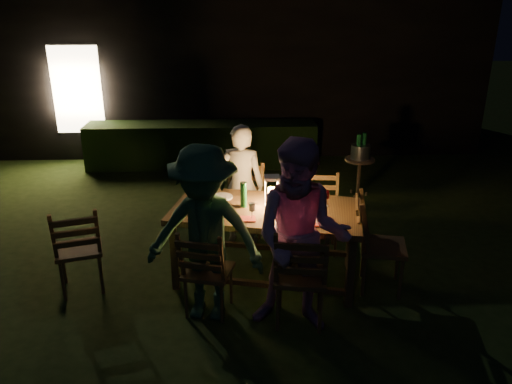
{
  "coord_description": "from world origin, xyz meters",
  "views": [
    {
      "loc": [
        0.1,
        -5.25,
        2.93
      ],
      "look_at": [
        0.33,
        -0.1,
        0.93
      ],
      "focal_mm": 35.0,
      "sensor_mm": 36.0,
      "label": 1
    }
  ],
  "objects_px": {
    "person_opp_left": "(205,235)",
    "bottle_bucket_a": "(358,149)",
    "chair_far_right": "(320,228)",
    "chair_spare": "(81,264)",
    "chair_end": "(380,260)",
    "bottle_bucket_b": "(363,148)",
    "person_opp_right": "(301,238)",
    "ice_bucket": "(361,152)",
    "dining_table": "(266,216)",
    "chair_far_left": "(241,220)",
    "chair_near_left": "(208,286)",
    "person_house_side": "(241,185)",
    "chair_near_right": "(300,292)",
    "side_table": "(360,163)",
    "bottle_table": "(244,195)",
    "lantern": "(272,193)"
  },
  "relations": [
    {
      "from": "person_opp_left",
      "to": "bottle_bucket_a",
      "type": "height_order",
      "value": "person_opp_left"
    },
    {
      "from": "chair_far_right",
      "to": "chair_spare",
      "type": "bearing_deg",
      "value": 22.85
    },
    {
      "from": "chair_end",
      "to": "bottle_bucket_b",
      "type": "height_order",
      "value": "chair_end"
    },
    {
      "from": "chair_spare",
      "to": "person_opp_right",
      "type": "bearing_deg",
      "value": -34.13
    },
    {
      "from": "ice_bucket",
      "to": "bottle_bucket_a",
      "type": "height_order",
      "value": "bottle_bucket_a"
    },
    {
      "from": "dining_table",
      "to": "chair_far_left",
      "type": "height_order",
      "value": "chair_far_left"
    },
    {
      "from": "chair_near_left",
      "to": "dining_table",
      "type": "bearing_deg",
      "value": 61.91
    },
    {
      "from": "chair_spare",
      "to": "ice_bucket",
      "type": "xyz_separation_m",
      "value": [
        3.6,
        2.59,
        0.41
      ]
    },
    {
      "from": "person_opp_right",
      "to": "bottle_bucket_b",
      "type": "relative_size",
      "value": 5.77
    },
    {
      "from": "person_house_side",
      "to": "chair_near_left",
      "type": "bearing_deg",
      "value": 89.97
    },
    {
      "from": "chair_near_right",
      "to": "side_table",
      "type": "xyz_separation_m",
      "value": [
        1.35,
        3.27,
        0.22
      ]
    },
    {
      "from": "bottle_table",
      "to": "bottle_bucket_a",
      "type": "relative_size",
      "value": 0.88
    },
    {
      "from": "lantern",
      "to": "ice_bucket",
      "type": "bearing_deg",
      "value": 56.77
    },
    {
      "from": "dining_table",
      "to": "bottle_bucket_a",
      "type": "bearing_deg",
      "value": 69.67
    },
    {
      "from": "chair_near_right",
      "to": "bottle_table",
      "type": "height_order",
      "value": "bottle_table"
    },
    {
      "from": "chair_near_left",
      "to": "chair_spare",
      "type": "bearing_deg",
      "value": 176.22
    },
    {
      "from": "chair_end",
      "to": "side_table",
      "type": "relative_size",
      "value": 1.76
    },
    {
      "from": "chair_far_left",
      "to": "ice_bucket",
      "type": "xyz_separation_m",
      "value": [
        1.88,
        1.56,
        0.41
      ]
    },
    {
      "from": "person_opp_right",
      "to": "chair_near_left",
      "type": "bearing_deg",
      "value": 176.85
    },
    {
      "from": "bottle_bucket_a",
      "to": "chair_end",
      "type": "bearing_deg",
      "value": -97.94
    },
    {
      "from": "person_opp_right",
      "to": "bottle_bucket_a",
      "type": "bearing_deg",
      "value": 81.24
    },
    {
      "from": "dining_table",
      "to": "person_opp_left",
      "type": "bearing_deg",
      "value": -118.76
    },
    {
      "from": "bottle_bucket_a",
      "to": "person_house_side",
      "type": "bearing_deg",
      "value": -141.03
    },
    {
      "from": "dining_table",
      "to": "chair_far_right",
      "type": "relative_size",
      "value": 2.23
    },
    {
      "from": "chair_near_left",
      "to": "lantern",
      "type": "relative_size",
      "value": 2.82
    },
    {
      "from": "chair_near_right",
      "to": "chair_far_right",
      "type": "xyz_separation_m",
      "value": [
        0.44,
        1.48,
        -0.03
      ]
    },
    {
      "from": "chair_far_left",
      "to": "chair_far_right",
      "type": "height_order",
      "value": "chair_far_left"
    },
    {
      "from": "chair_end",
      "to": "chair_spare",
      "type": "distance_m",
      "value": 3.18
    },
    {
      "from": "lantern",
      "to": "chair_near_right",
      "type": "bearing_deg",
      "value": -77.07
    },
    {
      "from": "chair_spare",
      "to": "bottle_bucket_a",
      "type": "distance_m",
      "value": 4.39
    },
    {
      "from": "lantern",
      "to": "bottle_table",
      "type": "distance_m",
      "value": 0.3
    },
    {
      "from": "side_table",
      "to": "person_house_side",
      "type": "bearing_deg",
      "value": -141.04
    },
    {
      "from": "chair_far_left",
      "to": "bottle_bucket_a",
      "type": "height_order",
      "value": "chair_far_left"
    },
    {
      "from": "person_house_side",
      "to": "side_table",
      "type": "distance_m",
      "value": 2.41
    },
    {
      "from": "bottle_table",
      "to": "chair_near_right",
      "type": "bearing_deg",
      "value": -60.85
    },
    {
      "from": "dining_table",
      "to": "person_house_side",
      "type": "relative_size",
      "value": 1.41
    },
    {
      "from": "chair_near_left",
      "to": "bottle_bucket_b",
      "type": "bearing_deg",
      "value": 69.02
    },
    {
      "from": "person_opp_left",
      "to": "bottle_bucket_a",
      "type": "relative_size",
      "value": 5.46
    },
    {
      "from": "lantern",
      "to": "chair_end",
      "type": "bearing_deg",
      "value": -15.54
    },
    {
      "from": "chair_far_right",
      "to": "bottle_bucket_b",
      "type": "relative_size",
      "value": 3.06
    },
    {
      "from": "chair_far_left",
      "to": "lantern",
      "type": "height_order",
      "value": "lantern"
    },
    {
      "from": "person_opp_right",
      "to": "side_table",
      "type": "height_order",
      "value": "person_opp_right"
    },
    {
      "from": "lantern",
      "to": "bottle_bucket_a",
      "type": "bearing_deg",
      "value": 57.18
    },
    {
      "from": "chair_spare",
      "to": "dining_table",
      "type": "bearing_deg",
      "value": -11.08
    },
    {
      "from": "chair_end",
      "to": "lantern",
      "type": "xyz_separation_m",
      "value": [
        -1.14,
        0.32,
        0.66
      ]
    },
    {
      "from": "bottle_table",
      "to": "ice_bucket",
      "type": "distance_m",
      "value": 3.01
    },
    {
      "from": "person_opp_left",
      "to": "person_house_side",
      "type": "bearing_deg",
      "value": 90.0
    },
    {
      "from": "chair_near_right",
      "to": "side_table",
      "type": "height_order",
      "value": "chair_near_right"
    },
    {
      "from": "side_table",
      "to": "bottle_bucket_b",
      "type": "xyz_separation_m",
      "value": [
        0.05,
        0.04,
        0.23
      ]
    },
    {
      "from": "person_opp_right",
      "to": "bottle_table",
      "type": "bearing_deg",
      "value": 130.49
    }
  ]
}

